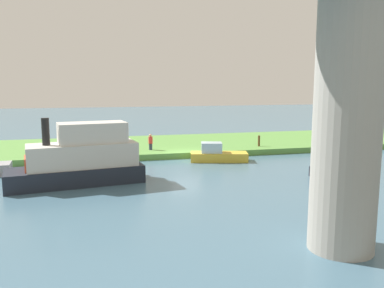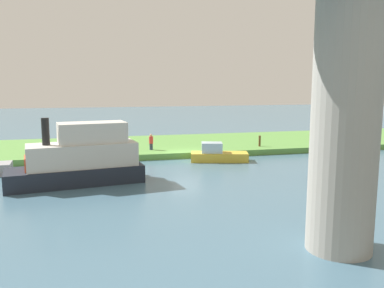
{
  "view_description": "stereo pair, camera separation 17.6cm",
  "coord_description": "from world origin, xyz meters",
  "px_view_note": "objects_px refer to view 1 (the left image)",
  "views": [
    {
      "loc": [
        7.45,
        31.28,
        6.08
      ],
      "look_at": [
        0.72,
        5.0,
        2.0
      ],
      "focal_mm": 36.79,
      "sensor_mm": 36.0,
      "label": 1
    },
    {
      "loc": [
        7.28,
        31.32,
        6.08
      ],
      "look_at": [
        0.72,
        5.0,
        2.0
      ],
      "focal_mm": 36.79,
      "sensor_mm": 36.0,
      "label": 2
    }
  ],
  "objects_px": {
    "skiff_small": "(217,154)",
    "riverboat_paddlewheel": "(337,167)",
    "person_on_bank": "(151,142)",
    "bridge_pylon": "(347,119)",
    "mooring_post": "(259,141)",
    "motorboat_red": "(80,159)"
  },
  "relations": [
    {
      "from": "bridge_pylon",
      "to": "motorboat_red",
      "type": "height_order",
      "value": "bridge_pylon"
    },
    {
      "from": "motorboat_red",
      "to": "person_on_bank",
      "type": "bearing_deg",
      "value": -123.03
    },
    {
      "from": "bridge_pylon",
      "to": "motorboat_red",
      "type": "bearing_deg",
      "value": -52.75
    },
    {
      "from": "mooring_post",
      "to": "motorboat_red",
      "type": "bearing_deg",
      "value": 27.79
    },
    {
      "from": "motorboat_red",
      "to": "skiff_small",
      "type": "relative_size",
      "value": 1.76
    },
    {
      "from": "motorboat_red",
      "to": "riverboat_paddlewheel",
      "type": "distance_m",
      "value": 17.11
    },
    {
      "from": "mooring_post",
      "to": "motorboat_red",
      "type": "distance_m",
      "value": 17.64
    },
    {
      "from": "bridge_pylon",
      "to": "mooring_post",
      "type": "relative_size",
      "value": 9.84
    },
    {
      "from": "motorboat_red",
      "to": "riverboat_paddlewheel",
      "type": "xyz_separation_m",
      "value": [
        -17.0,
        1.71,
        -1.03
      ]
    },
    {
      "from": "mooring_post",
      "to": "skiff_small",
      "type": "relative_size",
      "value": 0.21
    },
    {
      "from": "motorboat_red",
      "to": "skiff_small",
      "type": "xyz_separation_m",
      "value": [
        -10.46,
        -4.82,
        -1.0
      ]
    },
    {
      "from": "skiff_small",
      "to": "motorboat_red",
      "type": "bearing_deg",
      "value": 24.75
    },
    {
      "from": "skiff_small",
      "to": "riverboat_paddlewheel",
      "type": "bearing_deg",
      "value": 135.0
    },
    {
      "from": "person_on_bank",
      "to": "mooring_post",
      "type": "bearing_deg",
      "value": 177.19
    },
    {
      "from": "mooring_post",
      "to": "riverboat_paddlewheel",
      "type": "height_order",
      "value": "mooring_post"
    },
    {
      "from": "mooring_post",
      "to": "skiff_small",
      "type": "height_order",
      "value": "skiff_small"
    },
    {
      "from": "person_on_bank",
      "to": "bridge_pylon",
      "type": "bearing_deg",
      "value": 100.52
    },
    {
      "from": "mooring_post",
      "to": "motorboat_red",
      "type": "relative_size",
      "value": 0.12
    },
    {
      "from": "bridge_pylon",
      "to": "mooring_post",
      "type": "distance_m",
      "value": 22.06
    },
    {
      "from": "person_on_bank",
      "to": "riverboat_paddlewheel",
      "type": "height_order",
      "value": "person_on_bank"
    },
    {
      "from": "person_on_bank",
      "to": "skiff_small",
      "type": "relative_size",
      "value": 0.29
    },
    {
      "from": "person_on_bank",
      "to": "motorboat_red",
      "type": "bearing_deg",
      "value": 56.97
    }
  ]
}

